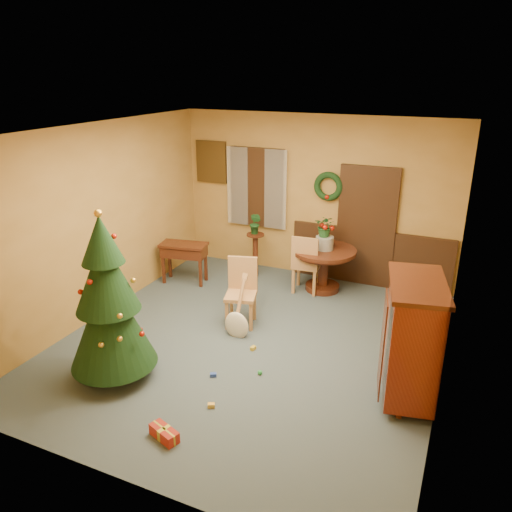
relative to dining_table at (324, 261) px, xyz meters
The scene contains 21 objects.
room_envelope 0.84m from the dining_table, 107.73° to the left, with size 5.50×5.50×5.50m.
dining_table is the anchor object (origin of this frame).
urn 0.34m from the dining_table, behind, with size 0.30×0.30×0.22m, color slate.
centerpiece_plant 0.63m from the dining_table, behind, with size 0.33×0.29×0.37m, color #1E4C23.
chair_near 1.80m from the dining_table, 115.40° to the right, with size 0.54×0.54×1.01m.
chair_far 0.34m from the dining_table, 136.01° to the right, with size 0.49×0.49×1.03m.
guitar 2.15m from the dining_table, 107.56° to the right, with size 0.37×0.17×0.86m, color beige, non-canonical shape.
plant_stand 1.31m from the dining_table, behind, with size 0.32×0.32×0.82m.
stand_plant 1.40m from the dining_table, behind, with size 0.22×0.17×0.39m, color #19471E.
christmas_tree 3.92m from the dining_table, 114.20° to the right, with size 1.04×1.04×2.16m.
writing_desk 2.45m from the dining_table, 164.09° to the right, with size 0.88×0.55×0.72m.
sideboard 3.05m from the dining_table, 54.49° to the right, with size 0.81×1.23×1.45m.
gift_a 3.52m from the dining_table, 120.60° to the right, with size 0.32×0.25×0.15m.
gift_b 3.46m from the dining_table, 122.94° to the right, with size 0.25×0.25×0.25m.
gift_c 3.59m from the dining_table, 134.67° to the right, with size 0.29×0.25×0.13m.
gift_d 4.30m from the dining_table, 95.49° to the right, with size 0.37×0.25×0.12m.
toy_a 3.15m from the dining_table, 98.77° to the right, with size 0.08×0.05×0.05m, color #2640A4.
toy_b 2.84m from the dining_table, 89.21° to the right, with size 0.06×0.06×0.06m, color green.
toy_c 2.37m from the dining_table, 97.01° to the right, with size 0.08×0.05×0.05m, color gold.
toy_d 2.52m from the dining_table, 55.06° to the right, with size 0.06×0.06×0.06m, color #B21B0B.
toy_e 3.65m from the dining_table, 93.29° to the right, with size 0.08×0.05×0.05m, color gold.
Camera 1 is at (2.55, -5.55, 3.61)m, focal length 35.00 mm.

